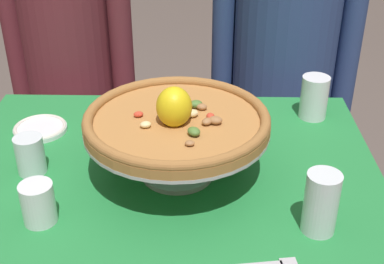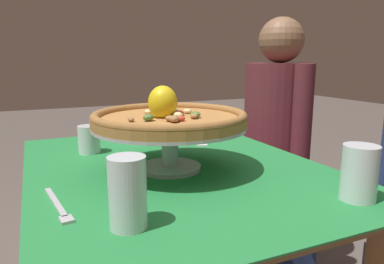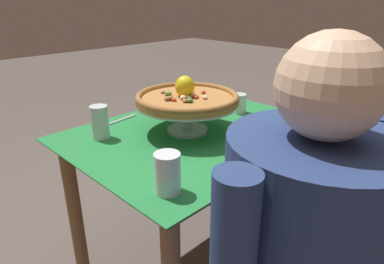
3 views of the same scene
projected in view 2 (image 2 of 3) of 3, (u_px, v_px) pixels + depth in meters
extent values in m
cylinder|color=olive|center=(56.00, 238.00, 1.39)|extent=(0.06, 0.06, 0.70)
cylinder|color=olive|center=(205.00, 210.00, 1.65)|extent=(0.06, 0.06, 0.70)
cube|color=olive|center=(174.00, 171.00, 1.05)|extent=(1.01, 0.77, 0.02)
cube|color=#237F3D|center=(174.00, 166.00, 1.05)|extent=(1.05, 0.81, 0.00)
cylinder|color=#B7B7C1|center=(170.00, 167.00, 1.01)|extent=(0.17, 0.17, 0.01)
cylinder|color=#B7B7C1|center=(170.00, 147.00, 1.00)|extent=(0.05, 0.05, 0.11)
cylinder|color=#B7B7C1|center=(170.00, 126.00, 0.98)|extent=(0.42, 0.42, 0.01)
cylinder|color=#AD753D|center=(170.00, 121.00, 0.98)|extent=(0.42, 0.42, 0.02)
torus|color=olive|center=(170.00, 115.00, 0.98)|extent=(0.42, 0.42, 0.02)
ellipsoid|color=#C63D28|center=(181.00, 119.00, 0.91)|extent=(0.02, 0.03, 0.01)
ellipsoid|color=#996B42|center=(175.00, 113.00, 1.00)|extent=(0.04, 0.04, 0.02)
ellipsoid|color=#996B42|center=(194.00, 116.00, 0.95)|extent=(0.03, 0.03, 0.01)
ellipsoid|color=#C63D28|center=(162.00, 110.00, 1.06)|extent=(0.03, 0.02, 0.01)
ellipsoid|color=#996B42|center=(170.00, 118.00, 0.91)|extent=(0.03, 0.03, 0.01)
ellipsoid|color=beige|center=(178.00, 115.00, 0.95)|extent=(0.04, 0.03, 0.02)
ellipsoid|color=#996B42|center=(163.00, 114.00, 0.97)|extent=(0.03, 0.03, 0.02)
ellipsoid|color=#4C7533|center=(149.00, 117.00, 0.91)|extent=(0.04, 0.04, 0.02)
ellipsoid|color=#996B42|center=(131.00, 119.00, 0.90)|extent=(0.02, 0.02, 0.01)
ellipsoid|color=#4C7533|center=(195.00, 114.00, 0.96)|extent=(0.04, 0.03, 0.02)
ellipsoid|color=beige|center=(188.00, 111.00, 1.03)|extent=(0.03, 0.03, 0.01)
ellipsoid|color=#996B42|center=(174.00, 119.00, 0.89)|extent=(0.04, 0.03, 0.02)
ellipsoid|color=#C63D28|center=(181.00, 113.00, 1.00)|extent=(0.03, 0.02, 0.01)
ellipsoid|color=beige|center=(178.00, 115.00, 0.97)|extent=(0.03, 0.03, 0.01)
ellipsoid|color=tan|center=(165.00, 114.00, 0.97)|extent=(0.03, 0.03, 0.02)
ellipsoid|color=beige|center=(148.00, 112.00, 1.02)|extent=(0.03, 0.03, 0.01)
ellipsoid|color=yellow|center=(163.00, 103.00, 0.97)|extent=(0.11, 0.11, 0.09)
cylinder|color=silver|center=(137.00, 130.00, 1.31)|extent=(0.07, 0.07, 0.09)
cylinder|color=silver|center=(138.00, 138.00, 1.32)|extent=(0.06, 0.06, 0.04)
cylinder|color=white|center=(359.00, 173.00, 0.78)|extent=(0.08, 0.08, 0.12)
cylinder|color=silver|center=(358.00, 185.00, 0.79)|extent=(0.07, 0.07, 0.07)
cylinder|color=silver|center=(128.00, 193.00, 0.65)|extent=(0.07, 0.07, 0.14)
cylinder|color=silver|center=(128.00, 203.00, 0.65)|extent=(0.06, 0.06, 0.10)
cylinder|color=white|center=(89.00, 139.00, 1.18)|extent=(0.07, 0.07, 0.09)
cylinder|color=silver|center=(89.00, 147.00, 1.18)|extent=(0.06, 0.06, 0.04)
cylinder|color=white|center=(183.00, 135.00, 1.43)|extent=(0.14, 0.14, 0.01)
torus|color=silver|center=(183.00, 134.00, 1.43)|extent=(0.14, 0.14, 0.01)
cube|color=#B7B7C1|center=(55.00, 202.00, 0.77)|extent=(0.18, 0.04, 0.01)
cube|color=#B7B7C1|center=(67.00, 220.00, 0.69)|extent=(0.03, 0.03, 0.01)
cube|color=white|center=(202.00, 144.00, 1.29)|extent=(0.06, 0.05, 0.00)
cube|color=navy|center=(272.00, 226.00, 1.75)|extent=(0.32, 0.35, 0.45)
cylinder|color=maroon|center=(277.00, 125.00, 1.65)|extent=(0.34, 0.34, 0.56)
sphere|color=brown|center=(281.00, 40.00, 1.57)|extent=(0.20, 0.20, 0.20)
cylinder|color=maroon|center=(258.00, 110.00, 1.82)|extent=(0.08, 0.08, 0.48)
cylinder|color=maroon|center=(302.00, 123.00, 1.46)|extent=(0.08, 0.08, 0.48)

